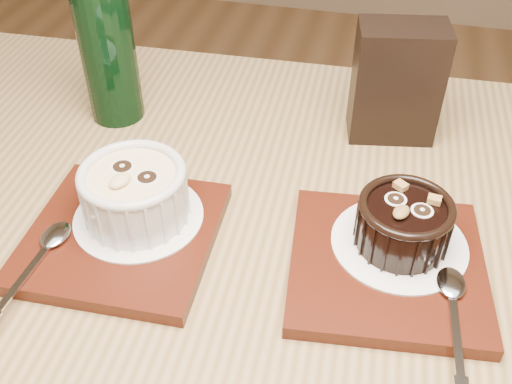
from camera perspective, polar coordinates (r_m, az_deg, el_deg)
table at (r=0.65m, az=-0.77°, el=-11.96°), size 1.23×0.84×0.75m
tray_left at (r=0.61m, az=-12.61°, el=-4.09°), size 0.19×0.19×0.01m
doily_left at (r=0.61m, az=-11.10°, el=-2.29°), size 0.13×0.13×0.00m
ramekin_white at (r=0.59m, az=-11.51°, el=0.05°), size 0.10×0.10×0.06m
spoon_left at (r=0.59m, az=-20.26°, el=-6.12°), size 0.03×0.14×0.01m
tray_right at (r=0.58m, az=12.33°, el=-6.84°), size 0.20×0.20×0.01m
doily_right at (r=0.59m, az=13.46°, el=-4.75°), size 0.13×0.13×0.00m
ramekin_dark at (r=0.57m, az=13.90°, el=-2.75°), size 0.09×0.09×0.05m
spoon_right at (r=0.54m, az=18.38°, el=-10.96°), size 0.04×0.14×0.01m
condiment_stand at (r=0.73m, az=13.22°, el=10.11°), size 0.11×0.08×0.14m
green_bottle at (r=0.75m, az=-14.00°, el=13.37°), size 0.07×0.07×0.25m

